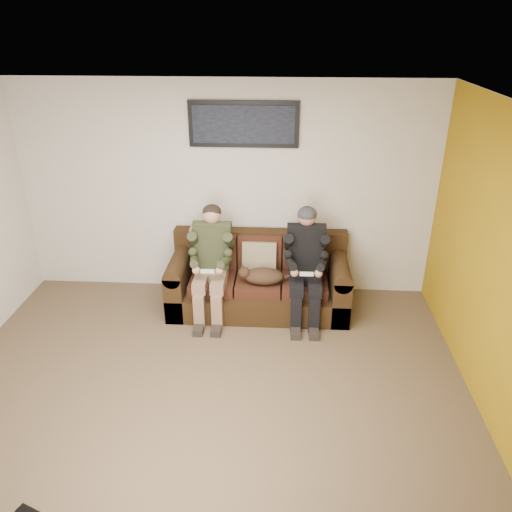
# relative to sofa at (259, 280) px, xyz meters

# --- Properties ---
(floor) EXTENTS (5.00, 5.00, 0.00)m
(floor) POSITION_rel_sofa_xyz_m (-0.42, -1.83, -0.32)
(floor) COLOR brown
(floor) RESTS_ON ground
(ceiling) EXTENTS (5.00, 5.00, 0.00)m
(ceiling) POSITION_rel_sofa_xyz_m (-0.42, -1.83, 2.28)
(ceiling) COLOR silver
(ceiling) RESTS_ON ground
(wall_back) EXTENTS (5.00, 0.00, 5.00)m
(wall_back) POSITION_rel_sofa_xyz_m (-0.42, 0.42, 0.98)
(wall_back) COLOR beige
(wall_back) RESTS_ON ground
(sofa) EXTENTS (2.10, 0.91, 0.86)m
(sofa) POSITION_rel_sofa_xyz_m (0.00, 0.00, 0.00)
(sofa) COLOR black
(sofa) RESTS_ON ground
(throw_pillow) EXTENTS (0.40, 0.19, 0.40)m
(throw_pillow) POSITION_rel_sofa_xyz_m (-0.00, 0.04, 0.29)
(throw_pillow) COLOR #887E59
(throw_pillow) RESTS_ON sofa
(throw_blanket) EXTENTS (0.43, 0.21, 0.08)m
(throw_blanket) POSITION_rel_sofa_xyz_m (-0.64, 0.26, 0.53)
(throw_blanket) COLOR tan
(throw_blanket) RESTS_ON sofa
(person_left) EXTENTS (0.51, 0.87, 1.28)m
(person_left) POSITION_rel_sofa_xyz_m (-0.54, -0.18, 0.39)
(person_left) COLOR #886C55
(person_left) RESTS_ON sofa
(person_right) EXTENTS (0.51, 0.86, 1.28)m
(person_right) POSITION_rel_sofa_xyz_m (0.54, -0.17, 0.39)
(person_right) COLOR black
(person_right) RESTS_ON sofa
(cat) EXTENTS (0.66, 0.26, 0.24)m
(cat) POSITION_rel_sofa_xyz_m (0.05, -0.25, 0.20)
(cat) COLOR #492E1C
(cat) RESTS_ON sofa
(framed_poster) EXTENTS (1.25, 0.05, 0.52)m
(framed_poster) POSITION_rel_sofa_xyz_m (-0.20, 0.39, 1.78)
(framed_poster) COLOR black
(framed_poster) RESTS_ON wall_back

